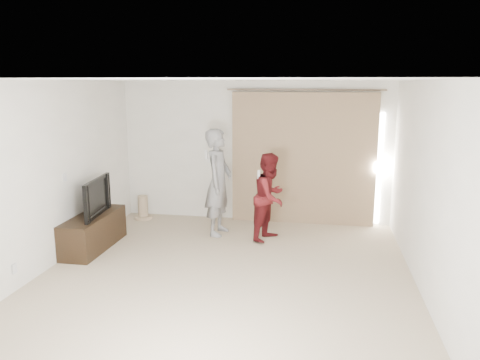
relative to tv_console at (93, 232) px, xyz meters
name	(u,v)px	position (x,y,z in m)	size (l,w,h in m)	color
floor	(225,276)	(2.27, -0.73, -0.27)	(5.50, 5.50, 0.00)	#BBAC8C
wall_back	(255,152)	(2.27, 2.02, 1.03)	(5.00, 0.04, 2.60)	silver
wall_left	(48,176)	(-0.23, -0.73, 1.03)	(0.04, 5.50, 2.60)	silver
ceiling	(224,80)	(2.27, -0.73, 2.33)	(5.00, 5.50, 0.01)	silver
curtain	(304,159)	(3.18, 1.95, 0.93)	(2.80, 0.11, 2.46)	#917559
tv_console	(93,232)	(0.00, 0.00, 0.00)	(0.48, 1.40, 0.54)	black
tv	(91,197)	(0.00, 0.00, 0.56)	(1.02, 0.13, 0.59)	black
scratching_post	(143,209)	(0.17, 1.67, -0.09)	(0.34, 0.34, 0.45)	tan
person_man	(218,182)	(1.79, 1.05, 0.64)	(0.50, 0.70, 1.82)	gray
person_woman	(270,197)	(2.69, 0.91, 0.46)	(0.77, 0.86, 1.45)	#571316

